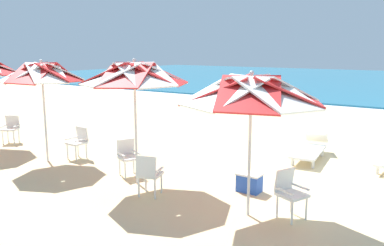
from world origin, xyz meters
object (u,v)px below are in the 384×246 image
Objects in this scene: plastic_chair_0 at (289,191)px; plastic_chair_2 at (128,155)px; plastic_chair_1 at (149,173)px; cooler_box at (249,182)px; beach_umbrella_2 at (42,73)px; sun_lounger_1 at (310,149)px; plastic_chair_3 at (78,140)px; plastic_chair_5 at (11,127)px; beach_umbrella_0 at (251,91)px; beach_umbrella_1 at (134,75)px.

plastic_chair_2 is (-4.02, 0.19, 0.00)m from plastic_chair_0.
plastic_chair_1 is 1.73× the size of cooler_box.
plastic_chair_2 is 0.32× the size of beach_umbrella_2.
plastic_chair_3 is at bearing -146.68° from sun_lounger_1.
cooler_box is at bearing 145.63° from plastic_chair_0.
plastic_chair_1 is (-2.73, -0.59, 0.00)m from plastic_chair_0.
plastic_chair_3 and plastic_chair_5 have the same top height.
beach_umbrella_2 reaches higher than beach_umbrella_0.
sun_lounger_1 is 3.23m from cooler_box.
beach_umbrella_1 is at bearing -121.46° from sun_lounger_1.
plastic_chair_2 reaches higher than sun_lounger_1.
plastic_chair_5 reaches higher than cooler_box.
beach_umbrella_1 reaches higher than sun_lounger_1.
plastic_chair_3 is (-6.17, 0.55, 0.00)m from plastic_chair_0.
plastic_chair_3 is at bearing 171.10° from beach_umbrella_0.
plastic_chair_2 is at bearing -9.38° from plastic_chair_3.
plastic_chair_5 is at bearing 175.66° from plastic_chair_2.
plastic_chair_1 is 1.51m from plastic_chair_2.
beach_umbrella_1 is at bearing -7.11° from plastic_chair_5.
cooler_box is (5.51, 0.89, -2.13)m from beach_umbrella_2.
plastic_chair_2 is 4.93m from sun_lounger_1.
plastic_chair_5 is (-8.79, 0.92, -1.75)m from beach_umbrella_0.
plastic_chair_0 is 1.73× the size of cooler_box.
plastic_chair_2 is (-1.29, 0.78, 0.00)m from plastic_chair_1.
plastic_chair_2 is at bearing 177.27° from plastic_chair_0.
plastic_chair_5 is at bearing 165.68° from beach_umbrella_2.
beach_umbrella_2 is (-6.67, -0.10, 1.83)m from plastic_chair_0.
beach_umbrella_0 is 0.94× the size of beach_umbrella_1.
beach_umbrella_1 reaches higher than cooler_box.
plastic_chair_1 is 0.39× the size of sun_lounger_1.
beach_umbrella_2 reaches higher than plastic_chair_5.
plastic_chair_2 is 3.23m from beach_umbrella_2.
plastic_chair_2 is 1.00× the size of plastic_chair_3.
plastic_chair_5 is 9.18m from sun_lounger_1.
beach_umbrella_1 is 2.03m from plastic_chair_2.
beach_umbrella_1 is at bearing -14.23° from plastic_chair_3.
sun_lounger_1 is (-0.27, 4.33, -1.97)m from beach_umbrella_0.
plastic_chair_0 is at bearing -2.73° from plastic_chair_2.
beach_umbrella_2 reaches higher than plastic_chair_1.
sun_lounger_1 is (-0.91, 4.01, -0.22)m from plastic_chair_0.
plastic_chair_5 is (-5.98, 0.75, -1.92)m from beach_umbrella_1.
plastic_chair_1 is 3.63m from plastic_chair_3.
beach_umbrella_0 is at bearing -153.49° from plastic_chair_0.
beach_umbrella_0 is 4.76m from sun_lounger_1.
beach_umbrella_1 reaches higher than plastic_chair_0.
beach_umbrella_1 is 5.52× the size of cooler_box.
cooler_box is at bearing 41.31° from plastic_chair_1.
plastic_chair_2 reaches higher than cooler_box.
plastic_chair_1 reaches higher than cooler_box.
sun_lounger_1 is at bearing 33.32° from plastic_chair_3.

